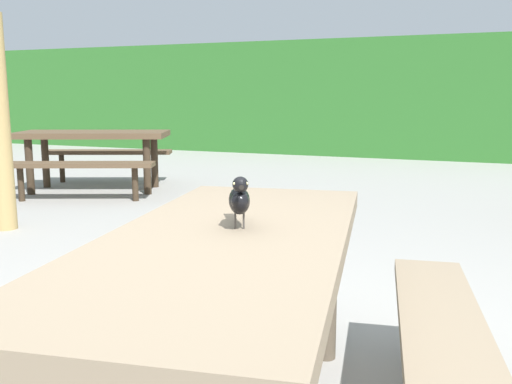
# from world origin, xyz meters

# --- Properties ---
(hedge_wall) EXTENTS (28.00, 1.38, 2.24)m
(hedge_wall) POSITION_xyz_m (0.00, 9.81, 1.12)
(hedge_wall) COLOR #2D6B28
(hedge_wall) RESTS_ON ground
(picnic_table_foreground) EXTENTS (1.93, 1.96, 0.74)m
(picnic_table_foreground) POSITION_xyz_m (0.09, 0.09, 0.56)
(picnic_table_foreground) COLOR #84725B
(picnic_table_foreground) RESTS_ON ground
(bird_grackle) EXTENTS (0.16, 0.27, 0.18)m
(bird_grackle) POSITION_xyz_m (0.11, 0.15, 0.84)
(bird_grackle) COLOR black
(bird_grackle) RESTS_ON picnic_table_foreground
(picnic_table_mid_left) EXTENTS (2.22, 2.21, 0.74)m
(picnic_table_mid_left) POSITION_xyz_m (-3.60, 4.16, 0.56)
(picnic_table_mid_left) COLOR brown
(picnic_table_mid_left) RESTS_ON ground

